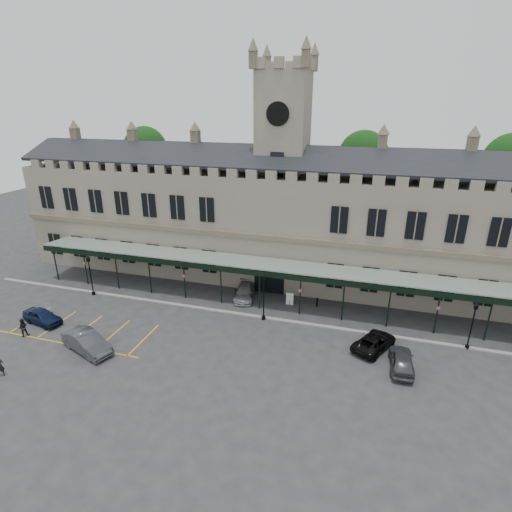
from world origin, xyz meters
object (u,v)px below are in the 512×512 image
(traffic_cone, at_px, (404,372))
(car_left_a, at_px, (42,316))
(car_right_a, at_px, (402,360))
(lamp_post_right, at_px, (473,321))
(car_van, at_px, (374,342))
(car_left_b, at_px, (87,342))
(station_building, at_px, (281,222))
(person_b, at_px, (23,327))
(lamp_post_left, at_px, (90,272))
(sign_board, at_px, (290,299))
(lamp_post_mid, at_px, (264,292))
(car_taxi, at_px, (245,292))
(clock_tower, at_px, (283,162))

(traffic_cone, distance_m, car_left_a, 31.53)
(car_right_a, bearing_deg, lamp_post_right, -142.80)
(car_van, bearing_deg, car_left_b, 45.53)
(station_building, distance_m, traffic_cone, 21.36)
(lamp_post_right, distance_m, person_b, 37.76)
(lamp_post_left, bearing_deg, car_van, -3.72)
(traffic_cone, relative_size, car_right_a, 0.15)
(sign_board, relative_size, car_right_a, 0.31)
(lamp_post_right, height_order, car_van, lamp_post_right)
(lamp_post_left, distance_m, traffic_cone, 31.32)
(station_building, bearing_deg, lamp_post_mid, -84.87)
(car_taxi, bearing_deg, car_right_a, -38.38)
(sign_board, distance_m, person_b, 24.29)
(lamp_post_left, xyz_separation_m, person_b, (-0.60, -8.52, -1.80))
(sign_board, distance_m, car_left_a, 23.29)
(clock_tower, height_order, car_taxi, clock_tower)
(traffic_cone, xyz_separation_m, car_left_b, (-24.65, -3.95, 0.51))
(clock_tower, distance_m, lamp_post_mid, 14.88)
(lamp_post_right, xyz_separation_m, car_van, (-7.40, -2.18, -1.95))
(lamp_post_right, bearing_deg, car_taxi, 170.09)
(car_left_b, xyz_separation_m, car_van, (22.47, 6.97, -0.19))
(lamp_post_mid, bearing_deg, lamp_post_right, 0.60)
(station_building, bearing_deg, lamp_post_left, -148.66)
(lamp_post_left, distance_m, lamp_post_mid, 18.66)
(station_building, distance_m, sign_board, 9.57)
(station_building, bearing_deg, lamp_post_right, -29.65)
(lamp_post_right, distance_m, car_van, 7.96)
(lamp_post_left, xyz_separation_m, sign_board, (20.40, 3.69, -2.01))
(lamp_post_right, xyz_separation_m, sign_board, (-15.68, 3.37, -1.94))
(sign_board, bearing_deg, lamp_post_right, -9.03)
(clock_tower, height_order, car_right_a, clock_tower)
(car_left_a, xyz_separation_m, car_right_a, (31.35, 2.25, 0.03))
(lamp_post_right, bearing_deg, car_van, -163.57)
(clock_tower, distance_m, car_left_b, 25.91)
(lamp_post_right, height_order, person_b, lamp_post_right)
(lamp_post_mid, xyz_separation_m, person_b, (-19.25, -8.66, -1.99))
(traffic_cone, height_order, car_left_b, car_left_b)
(car_left_a, distance_m, car_right_a, 31.43)
(station_building, bearing_deg, car_right_a, -48.72)
(car_left_a, bearing_deg, traffic_cone, -75.81)
(clock_tower, distance_m, lamp_post_left, 23.26)
(lamp_post_left, bearing_deg, lamp_post_right, 0.51)
(clock_tower, height_order, traffic_cone, clock_tower)
(clock_tower, height_order, lamp_post_left, clock_tower)
(traffic_cone, bearing_deg, car_left_b, -170.90)
(lamp_post_left, bearing_deg, lamp_post_mid, 0.42)
(lamp_post_left, xyz_separation_m, lamp_post_mid, (18.66, 0.14, 0.19))
(lamp_post_left, height_order, sign_board, lamp_post_left)
(clock_tower, relative_size, lamp_post_left, 5.56)
(lamp_post_left, xyz_separation_m, lamp_post_right, (36.08, 0.32, -0.07))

